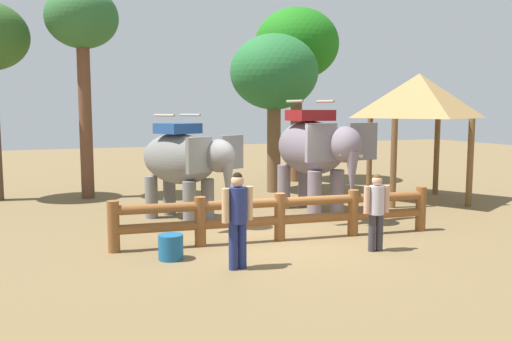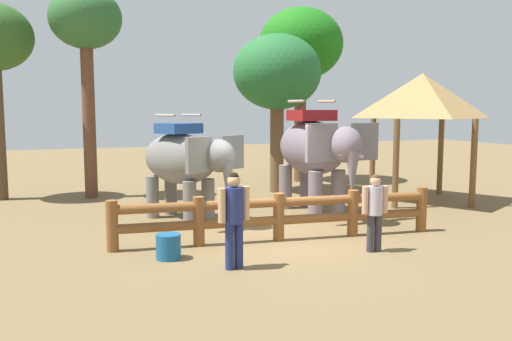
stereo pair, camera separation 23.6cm
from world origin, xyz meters
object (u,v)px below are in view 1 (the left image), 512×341
(log_fence, at_px, (280,213))
(tourist_woman_in_black, at_px, (238,213))
(tourist_man_in_blue, at_px, (376,207))
(tree_back_center, at_px, (82,26))
(tree_far_left, at_px, (297,47))
(elephant_center, at_px, (314,150))
(tree_far_right, at_px, (274,74))
(elephant_near_left, at_px, (184,161))
(thatched_shelter, at_px, (419,97))
(feed_bucket, at_px, (171,247))

(log_fence, relative_size, tourist_woman_in_black, 4.12)
(tourist_man_in_blue, xyz_separation_m, tree_back_center, (-4.88, 9.00, 4.56))
(tree_far_left, bearing_deg, log_fence, -118.30)
(tourist_woman_in_black, xyz_separation_m, tourist_man_in_blue, (3.02, 0.09, -0.10))
(elephant_center, bearing_deg, tourist_man_in_blue, -99.73)
(tree_far_right, bearing_deg, elephant_near_left, -138.64)
(log_fence, distance_m, elephant_center, 3.39)
(elephant_center, bearing_deg, elephant_near_left, 174.06)
(log_fence, distance_m, tree_back_center, 9.55)
(elephant_center, bearing_deg, thatched_shelter, 9.93)
(thatched_shelter, height_order, tree_far_right, tree_far_right)
(tree_far_right, bearing_deg, feed_bucket, -127.00)
(elephant_near_left, relative_size, feed_bucket, 6.65)
(tourist_man_in_blue, bearing_deg, tourist_woman_in_black, -178.22)
(log_fence, distance_m, thatched_shelter, 7.35)
(elephant_center, distance_m, tourist_man_in_blue, 4.07)
(log_fence, height_order, tree_far_right, tree_far_right)
(tourist_man_in_blue, relative_size, feed_bucket, 3.26)
(tree_back_center, relative_size, feed_bucket, 13.76)
(elephant_near_left, relative_size, tourist_woman_in_black, 1.83)
(elephant_near_left, height_order, tree_far_right, tree_far_right)
(thatched_shelter, bearing_deg, log_fence, -153.23)
(elephant_center, bearing_deg, tourist_woman_in_black, -132.60)
(tourist_woman_in_black, xyz_separation_m, feed_bucket, (-0.99, 1.05, -0.78))
(tourist_woman_in_black, distance_m, tree_back_center, 10.30)
(tree_far_right, height_order, feed_bucket, tree_far_right)
(tree_far_left, bearing_deg, feed_bucket, -128.12)
(elephant_near_left, bearing_deg, tree_far_left, 43.84)
(elephant_near_left, distance_m, tourist_man_in_blue, 5.21)
(elephant_near_left, bearing_deg, elephant_center, -5.94)
(log_fence, height_order, feed_bucket, log_fence)
(elephant_center, relative_size, tree_far_left, 0.54)
(log_fence, height_order, thatched_shelter, thatched_shelter)
(log_fence, distance_m, tree_far_left, 10.81)
(elephant_center, xyz_separation_m, tourist_woman_in_black, (-3.70, -4.02, -0.73))
(tree_far_right, relative_size, feed_bucket, 11.13)
(thatched_shelter, height_order, tree_back_center, tree_back_center)
(elephant_center, height_order, tourist_woman_in_black, elephant_center)
(tourist_woman_in_black, relative_size, tree_far_right, 0.33)
(tourist_man_in_blue, xyz_separation_m, feed_bucket, (-4.01, 0.96, -0.67))
(log_fence, relative_size, feed_bucket, 14.94)
(tree_far_left, height_order, feed_bucket, tree_far_left)
(tree_back_center, bearing_deg, tourist_woman_in_black, -78.45)
(tree_back_center, xyz_separation_m, feed_bucket, (0.87, -8.04, -5.24))
(log_fence, xyz_separation_m, tourist_woman_in_black, (-1.58, -1.63, 0.41))
(elephant_center, height_order, tree_far_right, tree_far_right)
(tree_far_left, bearing_deg, tourist_woman_in_black, -121.26)
(elephant_center, distance_m, tree_far_right, 4.65)
(thatched_shelter, bearing_deg, tourist_woman_in_black, -148.51)
(log_fence, bearing_deg, tree_back_center, 114.72)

